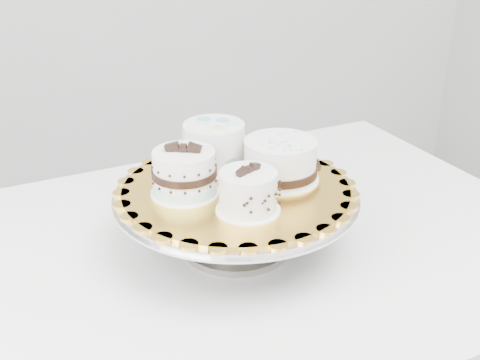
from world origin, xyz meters
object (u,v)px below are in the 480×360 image
object	(u,v)px
table	(223,281)
cake_ribbon	(281,161)
cake_swirl	(248,193)
cake_board	(236,188)
cake_stand	(236,208)
cake_dots	(214,145)
cake_banded	(184,174)

from	to	relation	value
table	cake_ribbon	distance (m)	0.25
cake_swirl	cake_ribbon	world-z (taller)	cake_swirl
cake_ribbon	cake_board	bearing A→B (deg)	-173.39
cake_stand	cake_swirl	xyz separation A→B (m)	(-0.01, -0.08, 0.07)
cake_swirl	cake_board	bearing A→B (deg)	56.63
table	cake_stand	bearing A→B (deg)	-44.05
cake_swirl	cake_dots	size ratio (longest dim) A/B	0.92
cake_stand	cake_ribbon	xyz separation A→B (m)	(0.08, 0.01, 0.07)
cake_dots	cake_ribbon	size ratio (longest dim) A/B	0.92
table	cake_ribbon	world-z (taller)	cake_ribbon
cake_swirl	cake_banded	xyz separation A→B (m)	(-0.08, 0.09, 0.00)
table	cake_dots	world-z (taller)	cake_dots
cake_board	cake_dots	size ratio (longest dim) A/B	2.91
cake_stand	cake_dots	distance (m)	0.12
cake_stand	cake_dots	bearing A→B (deg)	95.89
cake_banded	cake_dots	size ratio (longest dim) A/B	1.02
cake_stand	cake_board	xyz separation A→B (m)	(0.00, 0.00, 0.04)
cake_board	cake_banded	distance (m)	0.09
cake_board	cake_ribbon	bearing A→B (deg)	4.77
cake_banded	cake_ribbon	bearing A→B (deg)	25.59
table	cake_board	distance (m)	0.19
cake_stand	cake_swirl	bearing A→B (deg)	-95.28
cake_stand	cake_banded	xyz separation A→B (m)	(-0.09, 0.01, 0.07)
cake_banded	cake_dots	distance (m)	0.12
table	cake_banded	xyz separation A→B (m)	(-0.07, -0.01, 0.23)
cake_board	cake_swirl	world-z (taller)	cake_swirl
cake_board	cake_dots	xyz separation A→B (m)	(-0.01, 0.09, 0.04)
table	cake_board	world-z (taller)	cake_board
cake_swirl	cake_banded	bearing A→B (deg)	103.13
cake_board	cake_swirl	distance (m)	0.09
table	cake_board	xyz separation A→B (m)	(0.02, -0.01, 0.19)
cake_stand	cake_dots	size ratio (longest dim) A/B	3.16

